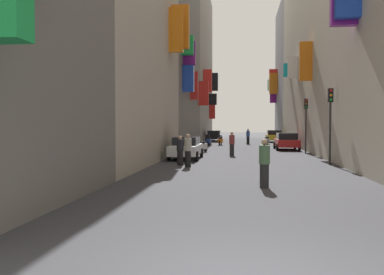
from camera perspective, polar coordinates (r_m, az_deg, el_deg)
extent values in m
plane|color=#38383D|center=(35.94, 7.28, -1.66)|extent=(140.00, 140.00, 0.00)
cube|color=#B2A899|center=(25.36, -11.92, 18.30)|extent=(6.00, 15.65, 18.82)
cube|color=orange|center=(27.91, -2.24, 14.82)|extent=(0.95, 0.46, 2.93)
cube|color=orange|center=(29.03, -1.62, 15.21)|extent=(1.20, 0.41, 3.02)
cube|color=slate|center=(40.27, -4.42, 12.62)|extent=(6.00, 15.87, 19.42)
cube|color=green|center=(33.15, -0.66, 12.77)|extent=(0.98, 0.56, 1.51)
cube|color=red|center=(38.49, 0.32, 7.28)|extent=(0.72, 0.35, 2.61)
cube|color=red|center=(45.70, 1.66, 6.21)|extent=(1.11, 0.41, 2.69)
cube|color=purple|center=(34.14, -0.37, 11.71)|extent=(1.01, 0.39, 1.95)
cube|color=blue|center=(33.57, -0.52, 8.25)|extent=(0.92, 0.60, 2.17)
cube|color=gray|center=(57.43, -0.88, 10.22)|extent=(6.00, 19.15, 21.02)
cube|color=red|center=(51.31, 2.21, 7.93)|extent=(1.05, 0.57, 2.85)
cube|color=black|center=(59.29, 3.01, 7.79)|extent=(1.34, 0.48, 2.56)
cube|color=black|center=(56.70, 2.82, 5.38)|extent=(1.31, 0.37, 1.56)
cube|color=red|center=(60.35, 2.86, 3.77)|extent=(0.85, 0.53, 2.39)
cube|color=#BCB29E|center=(38.75, 19.57, 13.03)|extent=(6.00, 31.02, 19.55)
cube|color=orange|center=(31.98, 15.65, 10.25)|extent=(0.92, 0.45, 2.90)
cube|color=white|center=(39.96, 13.94, 9.51)|extent=(0.90, 0.39, 2.06)
cube|color=#19B2BF|center=(46.81, 13.09, 9.18)|extent=(0.64, 0.37, 1.48)
cube|color=gray|center=(60.25, 14.96, 8.80)|extent=(6.00, 13.22, 19.01)
cube|color=purple|center=(63.63, 11.31, 5.64)|extent=(0.96, 0.46, 1.90)
cube|color=white|center=(65.43, 11.09, 7.21)|extent=(1.25, 0.55, 1.68)
cube|color=green|center=(63.03, 11.28, 7.41)|extent=(1.18, 0.54, 1.65)
cube|color=orange|center=(61.64, 11.36, 7.43)|extent=(1.20, 0.48, 3.07)
cube|color=red|center=(62.17, 11.33, 7.94)|extent=(1.20, 0.45, 3.13)
cube|color=gold|center=(50.95, 11.39, 0.06)|extent=(1.81, 4.27, 0.61)
cube|color=black|center=(50.72, 11.42, 0.71)|extent=(1.59, 2.39, 0.55)
cylinder|color=black|center=(52.30, 10.29, -0.22)|extent=(0.18, 0.60, 0.60)
cylinder|color=black|center=(52.44, 12.26, -0.23)|extent=(0.18, 0.60, 0.60)
cylinder|color=black|center=(49.49, 10.47, -0.34)|extent=(0.18, 0.60, 0.60)
cylinder|color=black|center=(49.63, 12.56, -0.35)|extent=(0.18, 0.60, 0.60)
cube|color=#B21E1E|center=(36.03, 13.11, -0.72)|extent=(1.80, 4.40, 0.61)
cube|color=black|center=(35.79, 13.15, 0.19)|extent=(1.59, 2.46, 0.55)
cylinder|color=black|center=(37.41, 11.50, -1.08)|extent=(0.18, 0.60, 0.60)
cylinder|color=black|center=(37.59, 14.24, -1.09)|extent=(0.18, 0.60, 0.60)
cylinder|color=black|center=(34.52, 11.87, -1.34)|extent=(0.18, 0.60, 0.60)
cylinder|color=black|center=(34.72, 14.84, -1.34)|extent=(0.18, 0.60, 0.60)
cube|color=white|center=(25.94, -0.85, -1.70)|extent=(1.69, 4.44, 0.61)
cube|color=black|center=(26.13, -0.78, -0.47)|extent=(1.49, 2.49, 0.50)
cylinder|color=black|center=(24.40, 0.65, -2.65)|extent=(0.18, 0.60, 0.60)
cylinder|color=black|center=(24.65, -3.27, -2.60)|extent=(0.18, 0.60, 0.60)
cylinder|color=black|center=(27.31, 1.34, -2.16)|extent=(0.18, 0.60, 0.60)
cylinder|color=black|center=(27.53, -2.18, -2.12)|extent=(0.18, 0.60, 0.60)
cube|color=black|center=(52.95, 3.11, 0.14)|extent=(1.83, 4.09, 0.56)
cube|color=black|center=(53.14, 3.13, 0.72)|extent=(1.61, 2.29, 0.50)
cylinder|color=black|center=(51.56, 4.02, -0.22)|extent=(0.18, 0.60, 0.60)
cylinder|color=black|center=(51.69, 2.00, -0.21)|extent=(0.18, 0.60, 0.60)
cylinder|color=black|center=(54.25, 4.18, -0.11)|extent=(0.18, 0.60, 0.60)
cylinder|color=black|center=(54.38, 2.25, -0.11)|extent=(0.18, 0.60, 0.60)
cube|color=#ADADB2|center=(44.62, 10.50, -0.38)|extent=(0.44, 1.22, 0.45)
cube|color=black|center=(44.38, 10.52, 0.00)|extent=(0.32, 0.56, 0.16)
cylinder|color=#4C4C51|center=(45.21, 10.46, 0.07)|extent=(0.06, 0.27, 0.68)
cylinder|color=black|center=(45.38, 10.45, -0.62)|extent=(0.10, 0.48, 0.48)
cylinder|color=black|center=(43.87, 10.56, -0.71)|extent=(0.10, 0.48, 0.48)
cube|color=#2D4CAD|center=(41.82, 2.35, -0.50)|extent=(0.47, 1.04, 0.45)
cube|color=black|center=(41.61, 2.32, -0.09)|extent=(0.34, 0.57, 0.16)
cylinder|color=#4C4C51|center=(42.31, 2.43, -0.03)|extent=(0.07, 0.28, 0.68)
cylinder|color=black|center=(42.46, 2.44, -0.77)|extent=(0.11, 0.48, 0.48)
cylinder|color=black|center=(41.19, 2.25, -0.85)|extent=(0.11, 0.48, 0.48)
cube|color=orange|center=(42.77, 3.99, -0.45)|extent=(0.53, 1.19, 0.45)
cube|color=black|center=(42.54, 3.95, -0.05)|extent=(0.36, 0.58, 0.16)
cylinder|color=#4C4C51|center=(43.33, 4.10, 0.01)|extent=(0.08, 0.28, 0.68)
cylinder|color=black|center=(43.50, 4.12, -0.71)|extent=(0.14, 0.49, 0.48)
cylinder|color=black|center=(42.06, 3.86, -0.80)|extent=(0.14, 0.49, 0.48)
cube|color=silver|center=(31.96, 1.46, -1.26)|extent=(0.74, 1.12, 0.45)
cube|color=black|center=(31.76, 1.32, -0.73)|extent=(0.48, 0.63, 0.16)
cylinder|color=#4C4C51|center=(32.41, 1.83, -0.64)|extent=(0.14, 0.28, 0.68)
cylinder|color=black|center=(32.56, 1.92, -1.60)|extent=(0.24, 0.49, 0.48)
cylinder|color=black|center=(31.38, 0.99, -1.73)|extent=(0.24, 0.49, 0.48)
cylinder|color=black|center=(44.92, 7.86, -0.42)|extent=(0.45, 0.45, 0.82)
cylinder|color=#335199|center=(44.89, 7.87, 0.52)|extent=(0.53, 0.53, 0.65)
sphere|color=tan|center=(44.88, 7.87, 1.07)|extent=(0.22, 0.22, 0.22)
cylinder|color=black|center=(22.08, -1.67, -2.91)|extent=(0.45, 0.45, 0.77)
cylinder|color=black|center=(22.03, -1.67, -1.11)|extent=(0.54, 0.54, 0.61)
sphere|color=tan|center=(22.02, -1.67, -0.04)|extent=(0.21, 0.21, 0.21)
cylinder|color=#242424|center=(28.74, 5.61, -1.74)|extent=(0.40, 0.40, 0.82)
cylinder|color=maroon|center=(28.71, 5.62, -0.28)|extent=(0.47, 0.47, 0.65)
sphere|color=tan|center=(28.69, 5.62, 0.58)|extent=(0.22, 0.22, 0.22)
cylinder|color=black|center=(21.16, -0.58, -3.03)|extent=(0.35, 0.35, 0.84)
cylinder|color=#B2AD9E|center=(21.11, -0.58, -1.00)|extent=(0.42, 0.42, 0.66)
sphere|color=tan|center=(21.09, -0.58, 0.21)|extent=(0.23, 0.23, 0.23)
cylinder|color=#272727|center=(14.59, 10.11, -5.32)|extent=(0.38, 0.38, 0.84)
cylinder|color=#4C724C|center=(14.52, 10.13, -2.39)|extent=(0.45, 0.45, 0.66)
sphere|color=tan|center=(14.49, 10.14, -0.64)|extent=(0.23, 0.23, 0.23)
cylinder|color=#2D2D2D|center=(31.87, 15.67, 0.87)|extent=(0.12, 0.12, 3.38)
cube|color=black|center=(31.90, 15.70, 4.58)|extent=(0.26, 0.26, 0.75)
sphere|color=red|center=(31.77, 15.75, 5.04)|extent=(0.14, 0.14, 0.14)
sphere|color=orange|center=(31.76, 15.74, 4.59)|extent=(0.14, 0.14, 0.14)
sphere|color=green|center=(31.75, 15.74, 4.14)|extent=(0.14, 0.14, 0.14)
cylinder|color=#2D2D2D|center=(23.50, 18.80, 0.53)|extent=(0.12, 0.12, 3.43)
cube|color=black|center=(23.55, 18.86, 5.62)|extent=(0.26, 0.26, 0.75)
sphere|color=red|center=(23.43, 18.94, 6.25)|extent=(0.14, 0.14, 0.14)
sphere|color=orange|center=(23.41, 18.93, 5.64)|extent=(0.14, 0.14, 0.14)
sphere|color=green|center=(23.39, 18.92, 5.03)|extent=(0.14, 0.14, 0.14)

